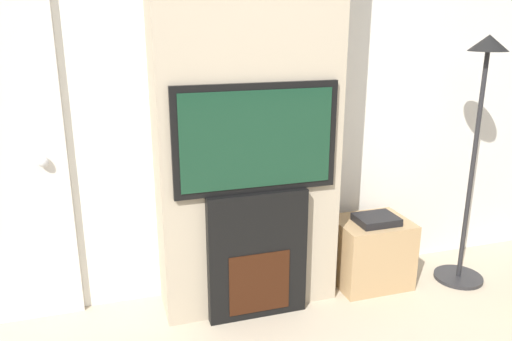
{
  "coord_description": "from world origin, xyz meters",
  "views": [
    {
      "loc": [
        -0.82,
        -1.01,
        1.77
      ],
      "look_at": [
        0.0,
        1.62,
        0.93
      ],
      "focal_mm": 35.0,
      "sensor_mm": 36.0,
      "label": 1
    }
  ],
  "objects_px": {
    "fireplace": "(256,254)",
    "media_stand": "(371,251)",
    "television": "(256,139)",
    "floor_lamp": "(477,130)"
  },
  "relations": [
    {
      "from": "media_stand",
      "to": "fireplace",
      "type": "bearing_deg",
      "value": -172.17
    },
    {
      "from": "floor_lamp",
      "to": "media_stand",
      "type": "relative_size",
      "value": 3.27
    },
    {
      "from": "television",
      "to": "floor_lamp",
      "type": "height_order",
      "value": "floor_lamp"
    },
    {
      "from": "fireplace",
      "to": "media_stand",
      "type": "relative_size",
      "value": 1.57
    },
    {
      "from": "television",
      "to": "media_stand",
      "type": "xyz_separation_m",
      "value": [
        0.87,
        0.12,
        -0.88
      ]
    },
    {
      "from": "television",
      "to": "floor_lamp",
      "type": "bearing_deg",
      "value": -0.9
    },
    {
      "from": "fireplace",
      "to": "floor_lamp",
      "type": "height_order",
      "value": "floor_lamp"
    },
    {
      "from": "fireplace",
      "to": "media_stand",
      "type": "distance_m",
      "value": 0.89
    },
    {
      "from": "fireplace",
      "to": "television",
      "type": "height_order",
      "value": "television"
    },
    {
      "from": "media_stand",
      "to": "floor_lamp",
      "type": "bearing_deg",
      "value": -12.86
    }
  ]
}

